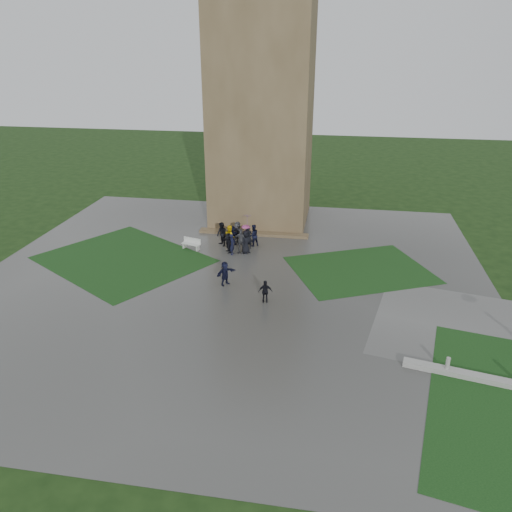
% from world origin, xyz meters
% --- Properties ---
extents(ground, '(120.00, 120.00, 0.00)m').
position_xyz_m(ground, '(0.00, 0.00, 0.00)').
color(ground, black).
extents(plaza, '(34.00, 34.00, 0.02)m').
position_xyz_m(plaza, '(0.00, 2.00, 0.01)').
color(plaza, '#393A37').
rests_on(plaza, ground).
extents(lawn_inset_left, '(14.10, 13.46, 0.01)m').
position_xyz_m(lawn_inset_left, '(-8.50, 4.00, 0.03)').
color(lawn_inset_left, '#123412').
rests_on(lawn_inset_left, plaza).
extents(lawn_inset_right, '(11.12, 10.15, 0.01)m').
position_xyz_m(lawn_inset_right, '(8.50, 5.00, 0.03)').
color(lawn_inset_right, '#123412').
rests_on(lawn_inset_right, plaza).
extents(tower, '(8.00, 8.00, 18.00)m').
position_xyz_m(tower, '(0.00, 15.00, 9.00)').
color(tower, brown).
rests_on(tower, ground).
extents(tower_plinth, '(9.00, 0.80, 0.22)m').
position_xyz_m(tower_plinth, '(0.00, 10.60, 0.13)').
color(tower_plinth, brown).
rests_on(tower_plinth, plaza).
extents(bench, '(1.56, 0.87, 0.86)m').
position_xyz_m(bench, '(-4.14, 6.74, 0.46)').
color(bench, silver).
rests_on(bench, plaza).
extents(visitor_cluster, '(3.38, 3.50, 2.39)m').
position_xyz_m(visitor_cluster, '(-0.68, 7.60, 0.96)').
color(visitor_cluster, black).
rests_on(visitor_cluster, plaza).
extents(pedestrian_mid, '(1.35, 1.50, 1.61)m').
position_xyz_m(pedestrian_mid, '(-0.24, 1.22, 0.82)').
color(pedestrian_mid, black).
rests_on(pedestrian_mid, plaza).
extents(pedestrian_near, '(0.92, 0.62, 1.44)m').
position_xyz_m(pedestrian_near, '(2.69, -0.73, 0.74)').
color(pedestrian_near, black).
rests_on(pedestrian_near, plaza).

